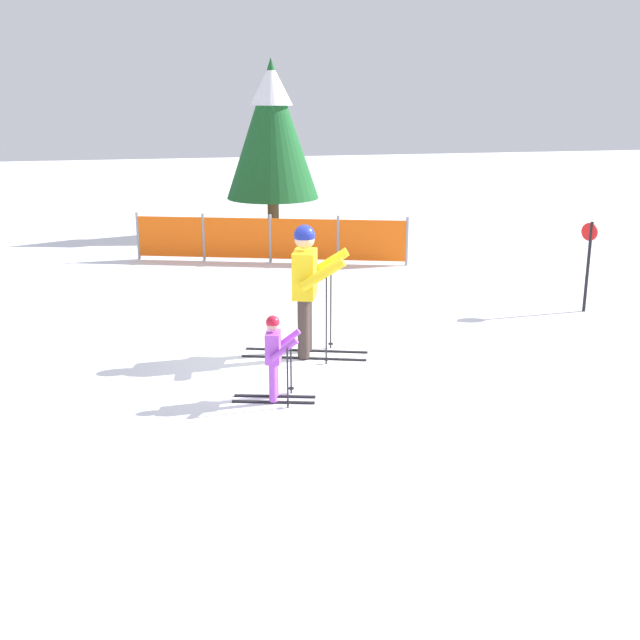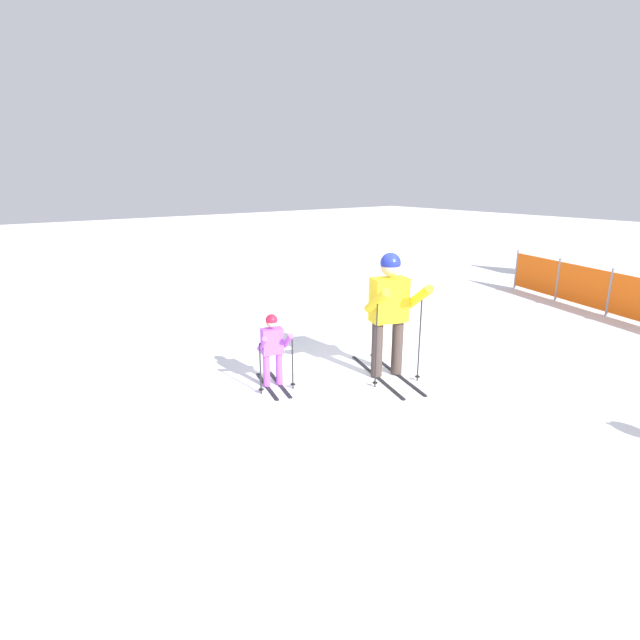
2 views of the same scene
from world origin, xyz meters
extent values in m
plane|color=white|center=(0.00, 0.00, 0.00)|extent=(60.00, 60.00, 0.00)
cube|color=black|center=(-0.10, 0.36, 0.01)|extent=(1.59, 0.55, 0.02)
cube|color=black|center=(-0.19, 0.06, 0.01)|extent=(1.59, 0.55, 0.02)
cylinder|color=#3F332D|center=(-0.10, 0.36, 0.41)|extent=(0.16, 0.16, 0.79)
cylinder|color=#3F332D|center=(-0.19, 0.06, 0.41)|extent=(0.16, 0.16, 0.79)
cube|color=yellow|center=(-0.14, 0.21, 1.11)|extent=(0.41, 0.55, 0.61)
cylinder|color=yellow|center=(0.20, 0.42, 1.18)|extent=(0.60, 0.30, 0.45)
cylinder|color=yellow|center=(0.01, -0.17, 1.18)|extent=(0.60, 0.30, 0.45)
sphere|color=#D8AD8C|center=(-0.14, 0.21, 1.57)|extent=(0.26, 0.26, 0.26)
sphere|color=navy|center=(-0.14, 0.21, 1.62)|extent=(0.27, 0.27, 0.27)
cylinder|color=black|center=(0.25, 0.42, 0.61)|extent=(0.02, 0.02, 1.22)
cylinder|color=black|center=(0.25, 0.42, 0.06)|extent=(0.07, 0.07, 0.01)
cylinder|color=black|center=(0.06, -0.20, 0.61)|extent=(0.02, 0.02, 1.22)
cylinder|color=black|center=(0.06, -0.20, 0.06)|extent=(0.07, 0.07, 0.01)
cube|color=black|center=(-0.77, -1.19, 0.01)|extent=(0.92, 0.28, 0.02)
cube|color=black|center=(-0.82, -1.37, 0.01)|extent=(0.92, 0.28, 0.02)
cylinder|color=#B24CD8|center=(-0.77, -1.19, 0.24)|extent=(0.09, 0.09, 0.45)
cylinder|color=#B24CD8|center=(-0.82, -1.37, 0.24)|extent=(0.09, 0.09, 0.45)
cube|color=#B24CD8|center=(-0.79, -1.28, 0.64)|extent=(0.22, 0.31, 0.35)
cylinder|color=#B24CD8|center=(-0.61, -1.15, 0.67)|extent=(0.33, 0.15, 0.28)
cylinder|color=#B24CD8|center=(-0.70, -1.48, 0.67)|extent=(0.33, 0.15, 0.28)
sphere|color=#D8AD8C|center=(-0.79, -1.28, 0.90)|extent=(0.15, 0.15, 0.15)
sphere|color=red|center=(-0.79, -1.28, 0.93)|extent=(0.16, 0.16, 0.16)
cylinder|color=black|center=(-0.56, -1.11, 0.35)|extent=(0.02, 0.02, 0.70)
cylinder|color=black|center=(-0.56, -1.11, 0.06)|extent=(0.07, 0.07, 0.01)
cylinder|color=black|center=(-0.67, -1.54, 0.35)|extent=(0.02, 0.02, 0.70)
cylinder|color=black|center=(-0.67, -1.54, 0.06)|extent=(0.07, 0.07, 0.01)
cylinder|color=gray|center=(-2.35, 6.86, 0.49)|extent=(0.06, 0.06, 0.97)
cylinder|color=gray|center=(-1.04, 6.44, 0.49)|extent=(0.06, 0.06, 0.97)
cylinder|color=gray|center=(0.26, 6.02, 0.49)|extent=(0.06, 0.06, 0.97)
cylinder|color=gray|center=(1.56, 5.60, 0.49)|extent=(0.06, 0.06, 0.97)
cylinder|color=gray|center=(2.87, 5.19, 0.49)|extent=(0.06, 0.06, 0.97)
cube|color=#F65D11|center=(-1.70, 6.65, 0.49)|extent=(1.31, 0.45, 0.82)
cube|color=#F65D11|center=(-0.39, 6.23, 0.49)|extent=(1.31, 0.45, 0.82)
cube|color=#F65D11|center=(0.91, 5.81, 0.49)|extent=(1.31, 0.45, 0.82)
cube|color=#F65D11|center=(2.22, 5.40, 0.49)|extent=(1.31, 0.45, 0.82)
cylinder|color=#4C3823|center=(0.81, 9.23, 0.43)|extent=(0.27, 0.27, 0.86)
cone|color=#195526|center=(0.81, 9.23, 2.46)|extent=(2.18, 2.18, 3.20)
cone|color=white|center=(0.81, 9.23, 3.48)|extent=(0.98, 0.98, 0.96)
cylinder|color=black|center=(4.60, 1.39, 0.72)|extent=(0.05, 0.05, 1.44)
cylinder|color=red|center=(4.59, 1.42, 1.28)|extent=(0.15, 0.26, 0.28)
camera|label=1|loc=(-2.04, -9.76, 3.49)|focal=45.00mm
camera|label=2|loc=(4.58, -4.52, 2.74)|focal=28.00mm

